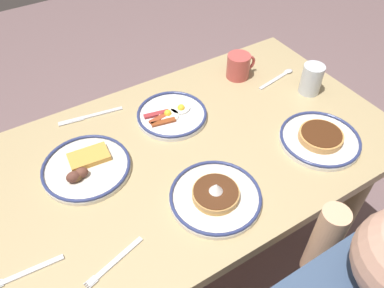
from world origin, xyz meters
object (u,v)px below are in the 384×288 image
plate_near_main (172,115)px  fork_near (115,262)px  plate_far_companion (86,167)px  plate_far_side (320,138)px  plate_center_pancakes (215,196)px  tea_spoon (281,76)px  coffee_mug (239,66)px  butter_knife (91,116)px  fork_far (27,272)px  drinking_glass (311,80)px

plate_near_main → fork_near: 0.58m
plate_far_companion → fork_near: bearing=81.3°
plate_far_companion → plate_far_side: size_ratio=1.03×
plate_far_side → plate_center_pancakes: bearing=1.9°
plate_center_pancakes → tea_spoon: 0.68m
plate_center_pancakes → plate_far_side: plate_center_pancakes is taller
coffee_mug → plate_far_side: bearing=91.1°
plate_far_companion → fork_near: plate_far_companion is taller
plate_near_main → butter_knife: bearing=-32.2°
plate_far_companion → fork_far: bearing=44.5°
plate_far_companion → fork_near: (0.05, 0.34, -0.01)m
fork_near → butter_knife: size_ratio=0.78×
plate_far_side → coffee_mug: 0.45m
coffee_mug → fork_near: coffee_mug is taller
fork_near → fork_far: 0.22m
plate_center_pancakes → drinking_glass: 0.64m
plate_far_side → fork_far: 0.97m
plate_far_side → coffee_mug: (0.01, -0.45, 0.03)m
plate_far_companion → tea_spoon: (-0.85, -0.06, -0.01)m
drinking_glass → plate_near_main: bearing=-15.5°
coffee_mug → fork_far: (0.96, 0.40, -0.05)m
fork_near → plate_near_main: bearing=-134.3°
drinking_glass → fork_near: bearing=16.0°
coffee_mug → plate_near_main: bearing=12.7°
drinking_glass → fork_near: size_ratio=0.64×
plate_near_main → butter_knife: plate_near_main is taller
drinking_glass → fork_near: 0.97m
plate_center_pancakes → plate_far_companion: (0.28, -0.31, -0.00)m
plate_center_pancakes → coffee_mug: size_ratio=2.16×
drinking_glass → tea_spoon: size_ratio=0.60×
tea_spoon → butter_knife: bearing=-13.1°
drinking_glass → tea_spoon: bearing=-77.1°
coffee_mug → fork_near: (0.76, 0.49, -0.05)m
drinking_glass → butter_knife: size_ratio=0.50×
plate_far_companion → drinking_glass: 0.88m
plate_near_main → drinking_glass: (-0.53, 0.15, 0.04)m
drinking_glass → butter_knife: bearing=-21.3°
plate_far_companion → fork_near: size_ratio=1.54×
fork_near → plate_far_companion: bearing=-98.7°
fork_far → butter_knife: (-0.35, -0.48, -0.00)m
plate_far_side → drinking_glass: (-0.16, -0.22, 0.04)m
coffee_mug → fork_near: bearing=33.1°
plate_far_companion → drinking_glass: size_ratio=2.40×
plate_near_main → plate_far_side: (-0.36, 0.37, 0.00)m
plate_far_companion → butter_knife: bearing=-113.8°
plate_near_main → fork_near: size_ratio=1.40×
fork_far → drinking_glass: bearing=-171.0°
plate_near_main → coffee_mug: bearing=-167.3°
fork_near → fork_far: same height
fork_far → coffee_mug: bearing=-157.1°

